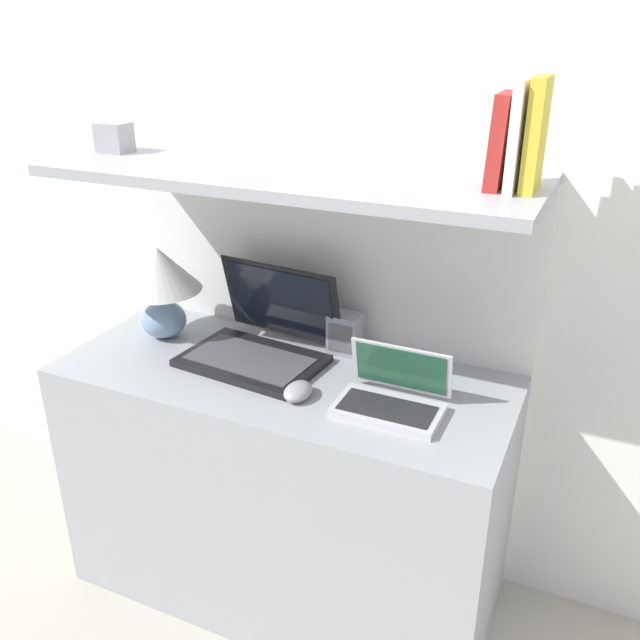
{
  "coord_description": "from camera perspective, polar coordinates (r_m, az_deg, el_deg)",
  "views": [
    {
      "loc": [
        0.78,
        -1.19,
        1.67
      ],
      "look_at": [
        0.12,
        0.27,
        0.95
      ],
      "focal_mm": 38.0,
      "sensor_mm": 36.0,
      "label": 1
    }
  ],
  "objects": [
    {
      "name": "table_lamp",
      "position": [
        2.08,
        -13.35,
        3.35
      ],
      "size": [
        0.25,
        0.25,
        0.29
      ],
      "color": "#7593B2",
      "rests_on": "desk"
    },
    {
      "name": "shelf_gadget",
      "position": [
        2.05,
        -16.94,
        14.49
      ],
      "size": [
        0.09,
        0.07,
        0.08
      ],
      "color": "#99999E",
      "rests_on": "shelf"
    },
    {
      "name": "back_riser",
      "position": [
        2.17,
        0.34,
        -4.04
      ],
      "size": [
        1.27,
        0.04,
        1.29
      ],
      "color": "white",
      "rests_on": "ground_plane"
    },
    {
      "name": "laptop_small",
      "position": [
        1.71,
        6.06,
        -6.48
      ],
      "size": [
        0.26,
        0.19,
        0.15
      ],
      "color": "silver",
      "rests_on": "desk"
    },
    {
      "name": "book_red",
      "position": [
        1.57,
        15.01,
        14.33
      ],
      "size": [
        0.04,
        0.13,
        0.2
      ],
      "color": "#A82823",
      "rests_on": "shelf"
    },
    {
      "name": "book_yellow",
      "position": [
        1.55,
        17.73,
        14.61
      ],
      "size": [
        0.03,
        0.13,
        0.24
      ],
      "color": "gold",
      "rests_on": "shelf"
    },
    {
      "name": "router_box",
      "position": [
        1.97,
        2.13,
        -1.14
      ],
      "size": [
        0.09,
        0.08,
        0.12
      ],
      "color": "gray",
      "rests_on": "desk"
    },
    {
      "name": "book_white",
      "position": [
        1.56,
        16.42,
        14.67
      ],
      "size": [
        0.02,
        0.16,
        0.23
      ],
      "color": "silver",
      "rests_on": "shelf"
    },
    {
      "name": "laptop_large",
      "position": [
        1.95,
        -4.94,
        -1.76
      ],
      "size": [
        0.42,
        0.36,
        0.25
      ],
      "color": "black",
      "rests_on": "desk"
    },
    {
      "name": "shelf",
      "position": [
        1.75,
        -2.62,
        12.19
      ],
      "size": [
        1.27,
        0.48,
        0.03
      ],
      "color": "#999EA3",
      "rests_on": "back_riser"
    },
    {
      "name": "wall_back",
      "position": [
        2.01,
        0.92,
        10.6
      ],
      "size": [
        6.0,
        0.05,
        2.4
      ],
      "color": "white",
      "rests_on": "ground_plane"
    },
    {
      "name": "desk",
      "position": [
        2.09,
        -2.99,
        -13.8
      ],
      "size": [
        1.27,
        0.53,
        0.77
      ],
      "color": "#999EA3",
      "rests_on": "ground_plane"
    },
    {
      "name": "computer_mouse",
      "position": [
        1.76,
        -1.87,
        -6.02
      ],
      "size": [
        0.07,
        0.1,
        0.04
      ],
      "color": "#99999E",
      "rests_on": "desk"
    }
  ]
}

